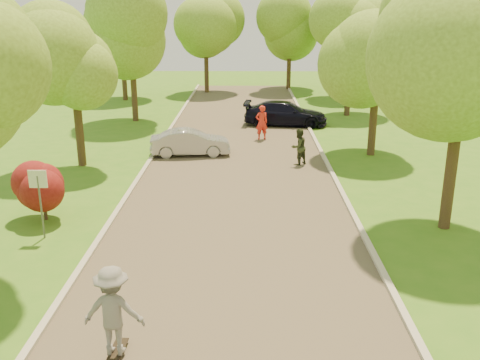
# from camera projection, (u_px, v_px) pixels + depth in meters

# --- Properties ---
(ground) EXTENTS (100.00, 100.00, 0.00)m
(ground) POSITION_uv_depth(u_px,v_px,m) (228.00, 308.00, 12.58)
(ground) COLOR #3A741B
(ground) RESTS_ON ground
(road) EXTENTS (8.00, 60.00, 0.01)m
(road) POSITION_uv_depth(u_px,v_px,m) (236.00, 195.00, 20.19)
(road) COLOR #4C4438
(road) RESTS_ON ground
(curb_left) EXTENTS (0.18, 60.00, 0.12)m
(curb_left) POSITION_uv_depth(u_px,v_px,m) (129.00, 193.00, 20.23)
(curb_left) COLOR #B2AD9E
(curb_left) RESTS_ON ground
(curb_right) EXTENTS (0.18, 60.00, 0.12)m
(curb_right) POSITION_uv_depth(u_px,v_px,m) (343.00, 194.00, 20.12)
(curb_right) COLOR #B2AD9E
(curb_right) RESTS_ON ground
(street_sign) EXTENTS (0.55, 0.06, 2.17)m
(street_sign) POSITION_uv_depth(u_px,v_px,m) (39.00, 190.00, 15.99)
(street_sign) COLOR #59595E
(street_sign) RESTS_ON ground
(red_shrub) EXTENTS (1.70, 1.70, 1.95)m
(red_shrub) POSITION_uv_depth(u_px,v_px,m) (43.00, 188.00, 17.57)
(red_shrub) COLOR #382619
(red_shrub) RESTS_ON ground
(tree_l_midb) EXTENTS (4.30, 4.20, 6.62)m
(tree_l_midb) POSITION_uv_depth(u_px,v_px,m) (77.00, 62.00, 22.69)
(tree_l_midb) COLOR #382619
(tree_l_midb) RESTS_ON ground
(tree_l_far) EXTENTS (4.92, 4.80, 7.79)m
(tree_l_far) POSITION_uv_depth(u_px,v_px,m) (134.00, 31.00, 31.94)
(tree_l_far) COLOR #382619
(tree_l_far) RESTS_ON ground
(tree_r_mida) EXTENTS (5.13, 5.00, 7.95)m
(tree_r_mida) POSITION_uv_depth(u_px,v_px,m) (474.00, 52.00, 15.55)
(tree_r_mida) COLOR #382619
(tree_r_mida) RESTS_ON ground
(tree_r_midb) EXTENTS (4.51, 4.40, 7.01)m
(tree_r_midb) POSITION_uv_depth(u_px,v_px,m) (383.00, 51.00, 24.32)
(tree_r_midb) COLOR #382619
(tree_r_midb) RESTS_ON ground
(tree_r_far) EXTENTS (5.33, 5.20, 8.34)m
(tree_r_far) POSITION_uv_depth(u_px,v_px,m) (356.00, 24.00, 33.54)
(tree_r_far) COLOR #382619
(tree_r_far) RESTS_ON ground
(tree_bg_a) EXTENTS (5.12, 5.00, 7.72)m
(tree_bg_a) POSITION_uv_depth(u_px,v_px,m) (124.00, 29.00, 39.63)
(tree_bg_a) COLOR #382619
(tree_bg_a) RESTS_ON ground
(tree_bg_b) EXTENTS (5.12, 5.00, 7.95)m
(tree_bg_b) POSITION_uv_depth(u_px,v_px,m) (349.00, 25.00, 41.23)
(tree_bg_b) COLOR #382619
(tree_bg_b) RESTS_ON ground
(tree_bg_c) EXTENTS (4.92, 4.80, 7.33)m
(tree_bg_c) POSITION_uv_depth(u_px,v_px,m) (208.00, 31.00, 43.45)
(tree_bg_c) COLOR #382619
(tree_bg_c) RESTS_ON ground
(tree_bg_d) EXTENTS (5.12, 5.00, 7.72)m
(tree_bg_d) POSITION_uv_depth(u_px,v_px,m) (293.00, 26.00, 45.16)
(tree_bg_d) COLOR #382619
(tree_bg_d) RESTS_ON ground
(silver_sedan) EXTENTS (3.90, 1.72, 1.24)m
(silver_sedan) POSITION_uv_depth(u_px,v_px,m) (190.00, 143.00, 25.55)
(silver_sedan) COLOR #9F9FA3
(silver_sedan) RESTS_ON ground
(dark_sedan) EXTENTS (5.15, 2.54, 1.44)m
(dark_sedan) POSITION_uv_depth(u_px,v_px,m) (285.00, 113.00, 32.10)
(dark_sedan) COLOR black
(dark_sedan) RESTS_ON ground
(longboard) EXTENTS (0.30, 0.98, 0.11)m
(longboard) POSITION_uv_depth(u_px,v_px,m) (117.00, 352.00, 10.80)
(longboard) COLOR black
(longboard) RESTS_ON ground
(skateboarder) EXTENTS (1.24, 0.75, 1.88)m
(skateboarder) POSITION_uv_depth(u_px,v_px,m) (113.00, 311.00, 10.51)
(skateboarder) COLOR slate
(skateboarder) RESTS_ON longboard
(person_striped) EXTENTS (0.77, 0.62, 1.85)m
(person_striped) POSITION_uv_depth(u_px,v_px,m) (262.00, 123.00, 28.54)
(person_striped) COLOR red
(person_striped) RESTS_ON ground
(person_olive) EXTENTS (1.02, 0.99, 1.66)m
(person_olive) POSITION_uv_depth(u_px,v_px,m) (299.00, 147.00, 23.90)
(person_olive) COLOR #2C3520
(person_olive) RESTS_ON ground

